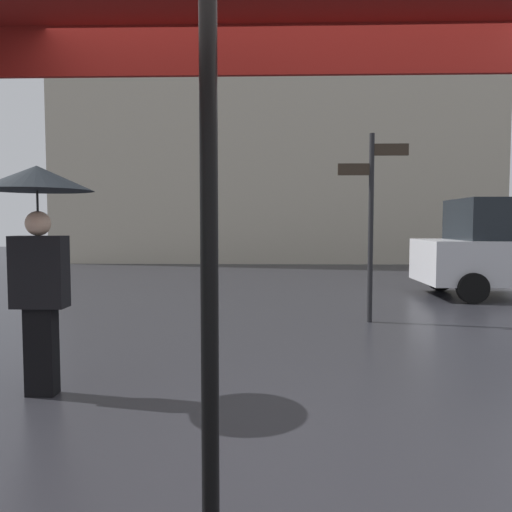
# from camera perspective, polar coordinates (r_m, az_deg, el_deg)

# --- Properties ---
(ground_plane) EXTENTS (60.00, 60.00, 0.00)m
(ground_plane) POSITION_cam_1_polar(r_m,az_deg,el_deg) (3.11, 4.83, -26.28)
(ground_plane) COLOR #26262B
(pedestrian_with_umbrella) EXTENTS (0.97, 0.97, 2.06)m
(pedestrian_with_umbrella) POSITION_cam_1_polar(r_m,az_deg,el_deg) (4.89, -23.40, 3.94)
(pedestrian_with_umbrella) COLOR black
(pedestrian_with_umbrella) RESTS_ON ground
(street_signpost) EXTENTS (1.08, 0.08, 2.93)m
(street_signpost) POSITION_cam_1_polar(r_m,az_deg,el_deg) (8.06, 12.90, 5.25)
(street_signpost) COLOR black
(street_signpost) RESTS_ON ground
(building_block) EXTENTS (17.32, 2.74, 15.58)m
(building_block) POSITION_cam_1_polar(r_m,az_deg,el_deg) (21.33, 2.16, 20.74)
(building_block) COLOR #B2A893
(building_block) RESTS_ON ground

